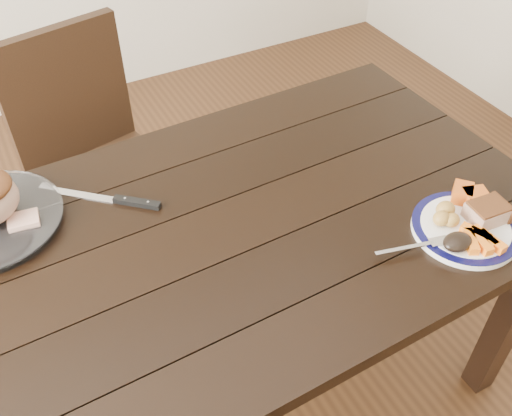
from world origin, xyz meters
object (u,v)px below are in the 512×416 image
dinner_plate (464,229)px  carving_knife (122,200)px  chair_far (94,153)px  dining_table (224,256)px  pork_slice (487,213)px  fork (418,246)px

dinner_plate → carving_knife: (-0.67, 0.48, -0.00)m
carving_knife → dinner_plate: bearing=6.2°
chair_far → carving_knife: chair_far is taller
chair_far → dinner_plate: (0.63, -1.01, 0.23)m
dinner_plate → carving_knife: dinner_plate is taller
chair_far → dinner_plate: 1.22m
dining_table → dinner_plate: size_ratio=6.63×
pork_slice → carving_knife: bearing=146.6°
dining_table → dinner_plate: bearing=-28.8°
pork_slice → carving_knife: 0.87m
pork_slice → dining_table: bearing=153.2°
dining_table → chair_far: 0.76m
fork → chair_far: bearing=129.9°
pork_slice → carving_knife: (-0.73, 0.48, -0.03)m
fork → carving_knife: 0.71m
pork_slice → fork: bearing=178.2°
dinner_plate → dining_table: bearing=151.2°
dinner_plate → pork_slice: (0.05, -0.00, 0.03)m
chair_far → carving_knife: size_ratio=3.66×
dining_table → carving_knife: bearing=131.1°
chair_far → dinner_plate: size_ratio=3.79×
pork_slice → fork: 0.20m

